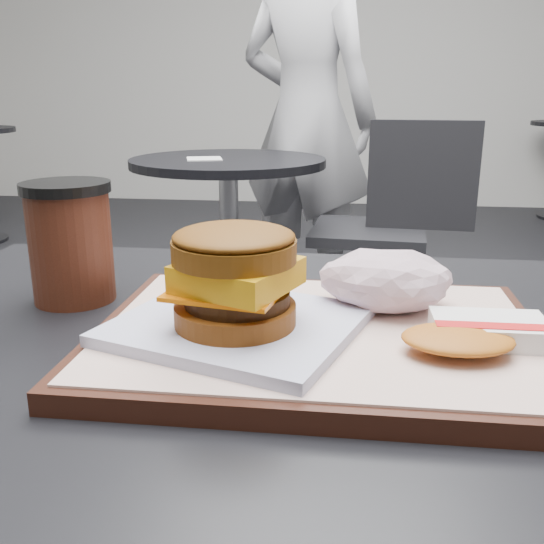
{
  "coord_description": "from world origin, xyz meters",
  "views": [
    {
      "loc": [
        0.08,
        -0.5,
        0.98
      ],
      "look_at": [
        0.02,
        -0.01,
        0.83
      ],
      "focal_mm": 40.0,
      "sensor_mm": 36.0,
      "label": 1
    }
  ],
  "objects_px": {
    "hash_brown": "(475,334)",
    "breakfast_sandwich": "(236,288)",
    "neighbor_table": "(229,213)",
    "patron": "(307,118)",
    "crumpled_wrapper": "(386,280)",
    "serving_tray": "(318,337)",
    "customer_table": "(257,511)",
    "neighbor_chair": "(387,220)",
    "coffee_cup": "(70,240)"
  },
  "relations": [
    {
      "from": "hash_brown",
      "to": "breakfast_sandwich",
      "type": "bearing_deg",
      "value": 179.19
    },
    {
      "from": "neighbor_table",
      "to": "patron",
      "type": "distance_m",
      "value": 0.7
    },
    {
      "from": "crumpled_wrapper",
      "to": "serving_tray",
      "type": "bearing_deg",
      "value": -136.24
    },
    {
      "from": "customer_table",
      "to": "neighbor_chair",
      "type": "distance_m",
      "value": 1.81
    },
    {
      "from": "customer_table",
      "to": "breakfast_sandwich",
      "type": "relative_size",
      "value": 3.42
    },
    {
      "from": "customer_table",
      "to": "hash_brown",
      "type": "distance_m",
      "value": 0.29
    },
    {
      "from": "patron",
      "to": "customer_table",
      "type": "bearing_deg",
      "value": 115.34
    },
    {
      "from": "neighbor_chair",
      "to": "patron",
      "type": "xyz_separation_m",
      "value": [
        -0.34,
        0.43,
        0.36
      ]
    },
    {
      "from": "customer_table",
      "to": "neighbor_chair",
      "type": "bearing_deg",
      "value": 82.68
    },
    {
      "from": "hash_brown",
      "to": "neighbor_table",
      "type": "relative_size",
      "value": 0.16
    },
    {
      "from": "crumpled_wrapper",
      "to": "neighbor_table",
      "type": "height_order",
      "value": "crumpled_wrapper"
    },
    {
      "from": "customer_table",
      "to": "coffee_cup",
      "type": "xyz_separation_m",
      "value": [
        -0.21,
        0.08,
        0.25
      ]
    },
    {
      "from": "hash_brown",
      "to": "neighbor_chair",
      "type": "height_order",
      "value": "neighbor_chair"
    },
    {
      "from": "serving_tray",
      "to": "coffee_cup",
      "type": "relative_size",
      "value": 3.03
    },
    {
      "from": "serving_tray",
      "to": "neighbor_chair",
      "type": "relative_size",
      "value": 0.43
    },
    {
      "from": "serving_tray",
      "to": "patron",
      "type": "height_order",
      "value": "patron"
    },
    {
      "from": "customer_table",
      "to": "patron",
      "type": "distance_m",
      "value": 2.24
    },
    {
      "from": "hash_brown",
      "to": "crumpled_wrapper",
      "type": "bearing_deg",
      "value": 128.68
    },
    {
      "from": "neighbor_chair",
      "to": "customer_table",
      "type": "bearing_deg",
      "value": -97.32
    },
    {
      "from": "hash_brown",
      "to": "neighbor_table",
      "type": "xyz_separation_m",
      "value": [
        -0.53,
        1.69,
        -0.25
      ]
    },
    {
      "from": "serving_tray",
      "to": "crumpled_wrapper",
      "type": "distance_m",
      "value": 0.09
    },
    {
      "from": "neighbor_table",
      "to": "patron",
      "type": "relative_size",
      "value": 0.43
    },
    {
      "from": "neighbor_chair",
      "to": "serving_tray",
      "type": "bearing_deg",
      "value": -95.47
    },
    {
      "from": "serving_tray",
      "to": "neighbor_table",
      "type": "bearing_deg",
      "value": 103.73
    },
    {
      "from": "neighbor_table",
      "to": "neighbor_chair",
      "type": "height_order",
      "value": "neighbor_chair"
    },
    {
      "from": "customer_table",
      "to": "coffee_cup",
      "type": "bearing_deg",
      "value": 158.91
    },
    {
      "from": "neighbor_table",
      "to": "patron",
      "type": "bearing_deg",
      "value": 67.2
    },
    {
      "from": "neighbor_table",
      "to": "customer_table",
      "type": "bearing_deg",
      "value": -78.02
    },
    {
      "from": "serving_tray",
      "to": "hash_brown",
      "type": "relative_size",
      "value": 3.16
    },
    {
      "from": "coffee_cup",
      "to": "patron",
      "type": "distance_m",
      "value": 2.14
    },
    {
      "from": "neighbor_chair",
      "to": "patron",
      "type": "bearing_deg",
      "value": 128.34
    },
    {
      "from": "crumpled_wrapper",
      "to": "coffee_cup",
      "type": "bearing_deg",
      "value": 173.13
    },
    {
      "from": "breakfast_sandwich",
      "to": "serving_tray",
      "type": "bearing_deg",
      "value": 19.23
    },
    {
      "from": "hash_brown",
      "to": "patron",
      "type": "bearing_deg",
      "value": 97.35
    },
    {
      "from": "breakfast_sandwich",
      "to": "hash_brown",
      "type": "height_order",
      "value": "breakfast_sandwich"
    },
    {
      "from": "coffee_cup",
      "to": "neighbor_table",
      "type": "xyz_separation_m",
      "value": [
        -0.14,
        1.57,
        -0.29
      ]
    },
    {
      "from": "patron",
      "to": "hash_brown",
      "type": "bearing_deg",
      "value": 119.85
    },
    {
      "from": "crumpled_wrapper",
      "to": "neighbor_chair",
      "type": "relative_size",
      "value": 0.14
    },
    {
      "from": "customer_table",
      "to": "patron",
      "type": "xyz_separation_m",
      "value": [
        -0.11,
        2.22,
        0.28
      ]
    },
    {
      "from": "patron",
      "to": "serving_tray",
      "type": "bearing_deg",
      "value": 116.77
    },
    {
      "from": "customer_table",
      "to": "breakfast_sandwich",
      "type": "xyz_separation_m",
      "value": [
        -0.01,
        -0.04,
        0.24
      ]
    },
    {
      "from": "hash_brown",
      "to": "patron",
      "type": "relative_size",
      "value": 0.07
    },
    {
      "from": "breakfast_sandwich",
      "to": "crumpled_wrapper",
      "type": "xyz_separation_m",
      "value": [
        0.13,
        0.08,
        -0.01
      ]
    },
    {
      "from": "crumpled_wrapper",
      "to": "coffee_cup",
      "type": "distance_m",
      "value": 0.32
    },
    {
      "from": "neighbor_table",
      "to": "neighbor_chair",
      "type": "xyz_separation_m",
      "value": [
        0.58,
        0.14,
        -0.04
      ]
    },
    {
      "from": "crumpled_wrapper",
      "to": "neighbor_table",
      "type": "relative_size",
      "value": 0.16
    },
    {
      "from": "breakfast_sandwich",
      "to": "patron",
      "type": "xyz_separation_m",
      "value": [
        -0.1,
        2.26,
        0.04
      ]
    },
    {
      "from": "neighbor_table",
      "to": "coffee_cup",
      "type": "bearing_deg",
      "value": -84.76
    },
    {
      "from": "crumpled_wrapper",
      "to": "neighbor_chair",
      "type": "bearing_deg",
      "value": 86.27
    },
    {
      "from": "customer_table",
      "to": "breakfast_sandwich",
      "type": "distance_m",
      "value": 0.25
    }
  ]
}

